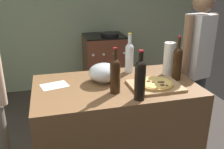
{
  "coord_description": "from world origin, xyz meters",
  "views": [
    {
      "loc": [
        -0.35,
        -1.01,
        1.68
      ],
      "look_at": [
        0.14,
        0.89,
        0.96
      ],
      "focal_mm": 39.7,
      "sensor_mm": 36.0,
      "label": 1
    }
  ],
  "objects_px": {
    "paper_towel_roll": "(169,59)",
    "wine_bottle_green": "(115,74)",
    "stove": "(105,64)",
    "person_in_red": "(196,64)",
    "wine_bottle_amber": "(177,62)",
    "mixing_bowl": "(104,73)",
    "wine_bottle_dark": "(140,78)",
    "pizza": "(155,83)",
    "wine_bottle_clear": "(129,56)"
  },
  "relations": [
    {
      "from": "pizza",
      "to": "mixing_bowl",
      "type": "relative_size",
      "value": 1.1
    },
    {
      "from": "pizza",
      "to": "person_in_red",
      "type": "bearing_deg",
      "value": 31.83
    },
    {
      "from": "wine_bottle_green",
      "to": "person_in_red",
      "type": "height_order",
      "value": "person_in_red"
    },
    {
      "from": "wine_bottle_amber",
      "to": "pizza",
      "type": "bearing_deg",
      "value": -155.41
    },
    {
      "from": "wine_bottle_clear",
      "to": "stove",
      "type": "relative_size",
      "value": 0.37
    },
    {
      "from": "wine_bottle_amber",
      "to": "wine_bottle_green",
      "type": "bearing_deg",
      "value": -167.35
    },
    {
      "from": "wine_bottle_dark",
      "to": "person_in_red",
      "type": "height_order",
      "value": "person_in_red"
    },
    {
      "from": "wine_bottle_green",
      "to": "wine_bottle_dark",
      "type": "height_order",
      "value": "wine_bottle_dark"
    },
    {
      "from": "wine_bottle_clear",
      "to": "wine_bottle_dark",
      "type": "relative_size",
      "value": 1.0
    },
    {
      "from": "paper_towel_roll",
      "to": "wine_bottle_clear",
      "type": "xyz_separation_m",
      "value": [
        -0.32,
        0.15,
        0.01
      ]
    },
    {
      "from": "stove",
      "to": "paper_towel_roll",
      "type": "bearing_deg",
      "value": -83.77
    },
    {
      "from": "stove",
      "to": "wine_bottle_dark",
      "type": "bearing_deg",
      "value": -96.44
    },
    {
      "from": "mixing_bowl",
      "to": "wine_bottle_clear",
      "type": "bearing_deg",
      "value": 32.09
    },
    {
      "from": "pizza",
      "to": "paper_towel_roll",
      "type": "xyz_separation_m",
      "value": [
        0.23,
        0.25,
        0.12
      ]
    },
    {
      "from": "wine_bottle_amber",
      "to": "stove",
      "type": "bearing_deg",
      "value": 95.93
    },
    {
      "from": "wine_bottle_amber",
      "to": "person_in_red",
      "type": "xyz_separation_m",
      "value": [
        0.36,
        0.26,
        -0.13
      ]
    },
    {
      "from": "wine_bottle_clear",
      "to": "wine_bottle_amber",
      "type": "height_order",
      "value": "wine_bottle_amber"
    },
    {
      "from": "mixing_bowl",
      "to": "wine_bottle_dark",
      "type": "bearing_deg",
      "value": -67.12
    },
    {
      "from": "wine_bottle_dark",
      "to": "stove",
      "type": "height_order",
      "value": "wine_bottle_dark"
    },
    {
      "from": "paper_towel_roll",
      "to": "stove",
      "type": "xyz_separation_m",
      "value": [
        -0.19,
        1.75,
        -0.58
      ]
    },
    {
      "from": "paper_towel_roll",
      "to": "wine_bottle_amber",
      "type": "height_order",
      "value": "wine_bottle_amber"
    },
    {
      "from": "mixing_bowl",
      "to": "person_in_red",
      "type": "xyz_separation_m",
      "value": [
        0.97,
        0.15,
        -0.05
      ]
    },
    {
      "from": "mixing_bowl",
      "to": "person_in_red",
      "type": "relative_size",
      "value": 0.16
    },
    {
      "from": "wine_bottle_green",
      "to": "person_in_red",
      "type": "xyz_separation_m",
      "value": [
        0.94,
        0.39,
        -0.12
      ]
    },
    {
      "from": "stove",
      "to": "person_in_red",
      "type": "distance_m",
      "value": 1.78
    },
    {
      "from": "mixing_bowl",
      "to": "wine_bottle_clear",
      "type": "distance_m",
      "value": 0.34
    },
    {
      "from": "pizza",
      "to": "wine_bottle_amber",
      "type": "bearing_deg",
      "value": 24.59
    },
    {
      "from": "stove",
      "to": "person_in_red",
      "type": "height_order",
      "value": "person_in_red"
    },
    {
      "from": "paper_towel_roll",
      "to": "stove",
      "type": "height_order",
      "value": "paper_towel_roll"
    },
    {
      "from": "pizza",
      "to": "paper_towel_roll",
      "type": "relative_size",
      "value": 0.95
    },
    {
      "from": "paper_towel_roll",
      "to": "wine_bottle_dark",
      "type": "xyz_separation_m",
      "value": [
        -0.44,
        -0.42,
        0.02
      ]
    },
    {
      "from": "pizza",
      "to": "wine_bottle_clear",
      "type": "distance_m",
      "value": 0.42
    },
    {
      "from": "pizza",
      "to": "paper_towel_roll",
      "type": "bearing_deg",
      "value": 46.51
    },
    {
      "from": "wine_bottle_clear",
      "to": "wine_bottle_amber",
      "type": "distance_m",
      "value": 0.44
    },
    {
      "from": "wine_bottle_clear",
      "to": "wine_bottle_green",
      "type": "bearing_deg",
      "value": -120.84
    },
    {
      "from": "wine_bottle_amber",
      "to": "wine_bottle_green",
      "type": "height_order",
      "value": "wine_bottle_amber"
    },
    {
      "from": "wine_bottle_green",
      "to": "wine_bottle_amber",
      "type": "bearing_deg",
      "value": 12.65
    },
    {
      "from": "paper_towel_roll",
      "to": "person_in_red",
      "type": "xyz_separation_m",
      "value": [
        0.36,
        0.12,
        -0.12
      ]
    },
    {
      "from": "wine_bottle_clear",
      "to": "wine_bottle_dark",
      "type": "height_order",
      "value": "wine_bottle_clear"
    },
    {
      "from": "mixing_bowl",
      "to": "wine_bottle_green",
      "type": "bearing_deg",
      "value": -82.64
    },
    {
      "from": "paper_towel_roll",
      "to": "stove",
      "type": "bearing_deg",
      "value": 96.23
    },
    {
      "from": "pizza",
      "to": "mixing_bowl",
      "type": "height_order",
      "value": "mixing_bowl"
    },
    {
      "from": "wine_bottle_dark",
      "to": "wine_bottle_green",
      "type": "bearing_deg",
      "value": 131.16
    },
    {
      "from": "mixing_bowl",
      "to": "person_in_red",
      "type": "bearing_deg",
      "value": 8.87
    },
    {
      "from": "wine_bottle_green",
      "to": "person_in_red",
      "type": "relative_size",
      "value": 0.21
    },
    {
      "from": "paper_towel_roll",
      "to": "person_in_red",
      "type": "height_order",
      "value": "person_in_red"
    },
    {
      "from": "pizza",
      "to": "wine_bottle_dark",
      "type": "height_order",
      "value": "wine_bottle_dark"
    },
    {
      "from": "pizza",
      "to": "wine_bottle_green",
      "type": "xyz_separation_m",
      "value": [
        -0.34,
        -0.02,
        0.12
      ]
    },
    {
      "from": "paper_towel_roll",
      "to": "wine_bottle_green",
      "type": "bearing_deg",
      "value": -155.0
    },
    {
      "from": "mixing_bowl",
      "to": "stove",
      "type": "xyz_separation_m",
      "value": [
        0.41,
        1.77,
        -0.51
      ]
    }
  ]
}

